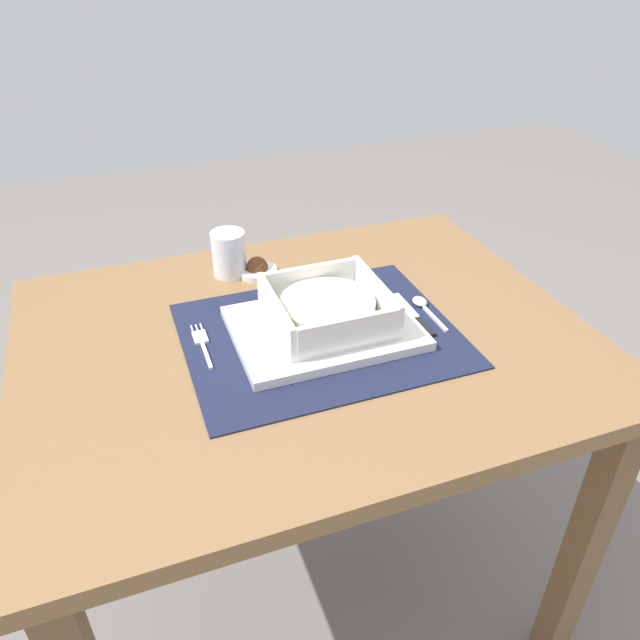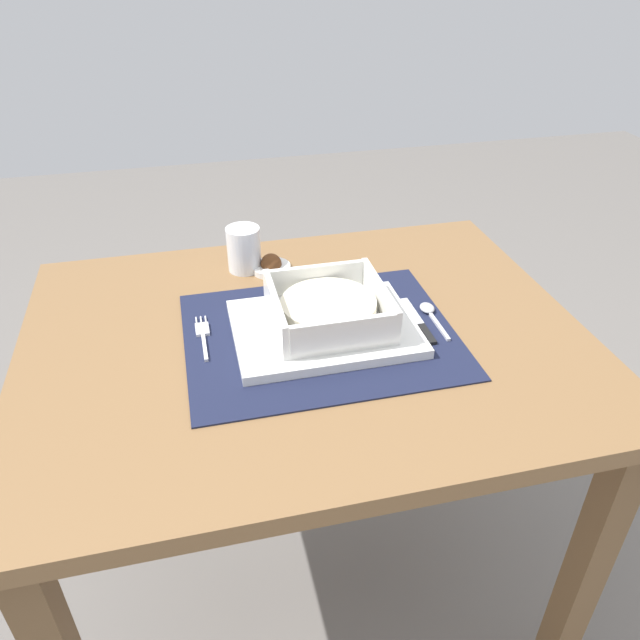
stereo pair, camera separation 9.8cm
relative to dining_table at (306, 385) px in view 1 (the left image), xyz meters
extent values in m
plane|color=slate|center=(0.00, 0.00, -0.60)|extent=(6.00, 6.00, 0.00)
cube|color=brown|center=(0.00, 0.00, 0.09)|extent=(0.91, 0.71, 0.03)
cube|color=brown|center=(0.41, -0.30, -0.26)|extent=(0.05, 0.05, 0.68)
cube|color=brown|center=(-0.41, 0.30, -0.26)|extent=(0.05, 0.05, 0.68)
cube|color=brown|center=(0.41, 0.30, -0.26)|extent=(0.05, 0.05, 0.68)
cube|color=#191E38|center=(0.02, -0.01, 0.11)|extent=(0.43, 0.35, 0.00)
cube|color=white|center=(0.03, -0.01, 0.12)|extent=(0.29, 0.22, 0.02)
cube|color=white|center=(0.04, 0.00, 0.13)|extent=(0.18, 0.18, 0.01)
cube|color=white|center=(-0.05, 0.00, 0.16)|extent=(0.01, 0.18, 0.05)
cube|color=white|center=(0.13, 0.00, 0.16)|extent=(0.01, 0.18, 0.05)
cube|color=white|center=(0.04, -0.09, 0.16)|extent=(0.16, 0.01, 0.05)
cube|color=white|center=(0.04, 0.08, 0.16)|extent=(0.16, 0.01, 0.05)
cylinder|color=beige|center=(0.04, 0.00, 0.15)|extent=(0.15, 0.15, 0.03)
cube|color=silver|center=(-0.16, -0.01, 0.11)|extent=(0.01, 0.07, 0.00)
cube|color=silver|center=(-0.16, 0.04, 0.11)|extent=(0.02, 0.04, 0.00)
cylinder|color=silver|center=(-0.17, 0.07, 0.11)|extent=(0.00, 0.02, 0.00)
cylinder|color=silver|center=(-0.16, 0.07, 0.11)|extent=(0.00, 0.02, 0.00)
cylinder|color=silver|center=(-0.16, 0.07, 0.11)|extent=(0.00, 0.02, 0.00)
cube|color=silver|center=(0.22, -0.04, 0.11)|extent=(0.01, 0.08, 0.00)
ellipsoid|color=silver|center=(0.22, 0.02, 0.12)|extent=(0.02, 0.03, 0.01)
cube|color=black|center=(0.19, -0.06, 0.11)|extent=(0.01, 0.06, 0.01)
cube|color=silver|center=(0.19, 0.01, 0.11)|extent=(0.01, 0.08, 0.00)
cube|color=#59331E|center=(0.17, -0.04, 0.11)|extent=(0.01, 0.06, 0.01)
cube|color=silver|center=(0.17, 0.03, 0.11)|extent=(0.01, 0.08, 0.00)
cylinder|color=white|center=(-0.07, 0.24, 0.15)|extent=(0.06, 0.06, 0.09)
cylinder|color=#338C3F|center=(-0.07, 0.24, 0.13)|extent=(0.05, 0.05, 0.05)
cylinder|color=white|center=(-0.02, 0.22, 0.11)|extent=(0.07, 0.07, 0.01)
sphere|color=#593319|center=(-0.02, 0.22, 0.12)|extent=(0.04, 0.04, 0.04)
camera|label=1|loc=(-0.26, -0.78, 0.67)|focal=34.27mm
camera|label=2|loc=(-0.17, -0.81, 0.67)|focal=34.27mm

